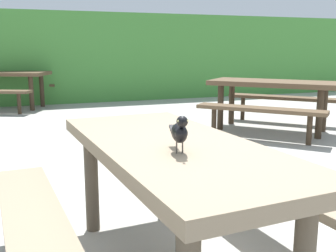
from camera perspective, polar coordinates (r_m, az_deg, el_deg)
name	(u,v)px	position (r m, az deg, el deg)	size (l,w,h in m)	color
hedge_wall	(60,57)	(10.17, -15.04, 9.40)	(28.00, 2.19, 1.99)	#428438
picnic_table_foreground	(172,176)	(2.14, 0.60, -7.02)	(1.80, 1.85, 0.74)	#84725B
bird_grackle	(180,132)	(1.84, 1.68, -0.81)	(0.09, 0.29, 0.18)	black
picnic_table_mid_left	(2,81)	(8.86, -22.35, 5.92)	(2.26, 2.24, 0.74)	brown
picnic_table_mid_right	(272,93)	(6.14, 14.51, 4.48)	(2.39, 2.40, 0.74)	brown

